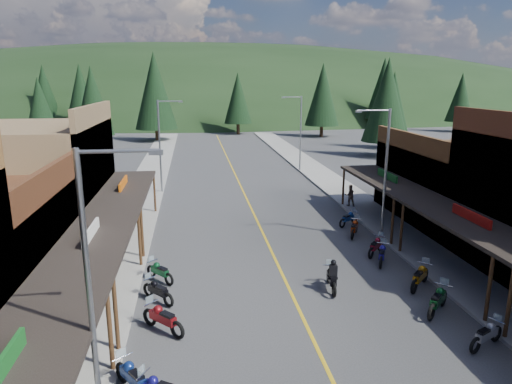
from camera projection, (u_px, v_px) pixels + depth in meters
name	position (u px, v px, depth m)	size (l,w,h in m)	color
ground	(299.00, 309.00, 19.63)	(220.00, 220.00, 0.00)	#38383A
centerline	(245.00, 196.00, 38.87)	(0.15, 90.00, 0.01)	gold
sidewalk_west	(141.00, 199.00, 37.69)	(3.40, 94.00, 0.15)	gray
sidewalk_east	(344.00, 192.00, 40.02)	(3.40, 94.00, 0.15)	gray
shop_west_3	(37.00, 183.00, 27.82)	(10.90, 10.20, 8.20)	brown
shop_east_3	(455.00, 185.00, 31.74)	(10.90, 10.20, 6.20)	#4C2D16
streetlight_0	(94.00, 283.00, 11.87)	(2.16, 0.18, 8.00)	gray
streetlight_1	(161.00, 142.00, 38.80)	(2.16, 0.18, 8.00)	gray
streetlight_2	(384.00, 169.00, 27.19)	(2.16, 0.18, 8.00)	gray
streetlight_3	(299.00, 130.00, 48.36)	(2.16, 0.18, 8.00)	gray
ridge_hill	(205.00, 110.00, 149.50)	(310.00, 140.00, 60.00)	black
pine_1	(81.00, 94.00, 82.04)	(5.88, 5.88, 12.50)	black
pine_2	(155.00, 91.00, 72.19)	(6.72, 6.72, 14.00)	black
pine_3	(238.00, 98.00, 82.11)	(5.04, 5.04, 11.00)	black
pine_4	(323.00, 94.00, 78.03)	(5.88, 5.88, 12.50)	black
pine_5	(383.00, 89.00, 91.53)	(6.72, 6.72, 14.00)	black
pine_6	(461.00, 97.00, 85.80)	(5.04, 5.04, 11.00)	black
pine_7	(45.00, 93.00, 86.74)	(5.88, 5.88, 12.50)	black
pine_8	(40.00, 112.00, 53.75)	(4.48, 4.48, 10.00)	black
pine_9	(393.00, 104.00, 64.61)	(4.93, 4.93, 10.80)	black
pine_10	(93.00, 101.00, 63.71)	(5.38, 5.38, 11.60)	black
pine_11	(387.00, 100.00, 57.15)	(5.82, 5.82, 12.40)	black
bike_west_6	(133.00, 376.00, 14.21)	(0.71, 2.12, 1.21)	navy
bike_west_7	(163.00, 317.00, 17.70)	(0.75, 2.24, 1.28)	maroon
bike_west_8	(158.00, 290.00, 20.15)	(0.68, 2.03, 1.16)	black
bike_west_9	(160.00, 271.00, 22.21)	(0.66, 1.97, 1.13)	#0E4723
bike_east_6	(487.00, 334.00, 16.69)	(0.65, 1.96, 1.12)	gray
bike_east_7	(438.00, 299.00, 19.17)	(0.75, 2.24, 1.28)	#0C3E1A
bike_east_8	(420.00, 276.00, 21.51)	(0.73, 2.19, 1.25)	#9B610B
bike_east_9	(382.00, 253.00, 24.39)	(0.68, 2.03, 1.16)	navy
bike_east_10	(376.00, 245.00, 25.63)	(0.67, 2.01, 1.15)	maroon
bike_east_11	(354.00, 227.00, 28.69)	(0.69, 2.08, 1.19)	#A3320B
bike_east_12	(349.00, 218.00, 30.79)	(0.65, 1.95, 1.11)	navy
rider_on_bike	(332.00, 277.00, 21.31)	(0.97, 2.17, 1.60)	black
pedestrian_east_b	(350.00, 195.00, 35.16)	(0.80, 0.46, 1.65)	brown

